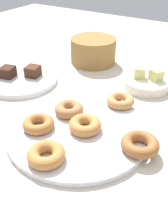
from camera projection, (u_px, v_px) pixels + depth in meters
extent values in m
plane|color=beige|center=(78.00, 132.00, 0.68)|extent=(2.40, 2.40, 0.00)
cylinder|color=silver|center=(78.00, 129.00, 0.67)|extent=(0.37, 0.37, 0.02)
torus|color=#BC7A3D|center=(84.00, 126.00, 0.65)|extent=(0.09, 0.09, 0.03)
torus|color=#AD6B33|center=(38.00, 124.00, 0.66)|extent=(0.10, 0.10, 0.03)
torus|color=#995B2D|center=(140.00, 144.00, 0.59)|extent=(0.10, 0.10, 0.03)
torus|color=#BC7A3D|center=(46.00, 155.00, 0.56)|extent=(0.10, 0.10, 0.03)
torus|color=#C6844C|center=(120.00, 101.00, 0.75)|extent=(0.10, 0.10, 0.03)
torus|color=#B27547|center=(69.00, 109.00, 0.71)|extent=(0.11, 0.11, 0.03)
cylinder|color=silver|center=(21.00, 79.00, 0.91)|extent=(0.26, 0.26, 0.02)
cube|color=#381E14|center=(8.00, 72.00, 0.90)|extent=(0.06, 0.06, 0.04)
cube|color=#472819|center=(33.00, 71.00, 0.91)|extent=(0.05, 0.06, 0.04)
cylinder|color=olive|center=(93.00, 51.00, 1.04)|extent=(0.26, 0.26, 0.10)
cylinder|color=silver|center=(146.00, 83.00, 0.87)|extent=(0.16, 0.16, 0.03)
cube|color=#DBD67A|center=(140.00, 72.00, 0.87)|extent=(0.05, 0.05, 0.04)
cube|color=#DBD67A|center=(156.00, 75.00, 0.85)|extent=(0.05, 0.05, 0.04)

